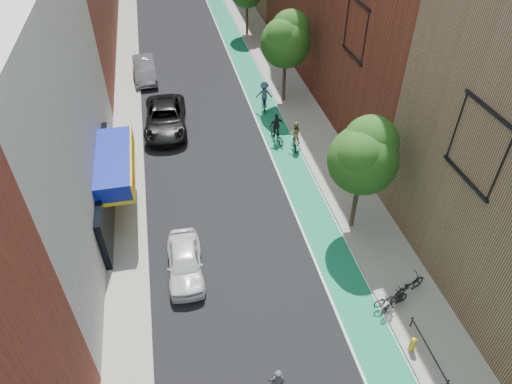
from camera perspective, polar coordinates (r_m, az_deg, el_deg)
bike_lane at (r=36.91m, az=0.15°, el=12.46°), size 2.00×68.00×0.01m
sidewalk_left at (r=36.33m, az=-15.73°, el=10.56°), size 2.00×68.00×0.15m
sidewalk_right at (r=37.43m, az=3.98°, el=12.89°), size 3.00×68.00×0.15m
tree_near at (r=22.00m, az=13.39°, el=4.53°), size 3.40×3.36×6.42m
tree_mid at (r=33.51m, az=3.83°, el=18.60°), size 3.55×3.53×6.74m
parked_car_white at (r=21.99m, az=-8.87°, el=-8.66°), size 1.76×4.10×1.38m
parked_car_black at (r=32.31m, az=-11.27°, el=9.04°), size 3.13×6.18×1.67m
parked_car_silver at (r=39.72m, az=-13.75°, el=14.69°), size 1.90×4.94×1.61m
cyclist_lane_near at (r=29.75m, az=4.88°, el=6.82°), size 0.86×1.58×1.95m
cyclist_lane_mid at (r=30.45m, az=2.59°, el=7.58°), size 1.06×1.96×2.04m
cyclist_lane_far at (r=33.85m, az=1.04°, el=11.74°), size 1.31×1.64×2.23m
parked_bike_near at (r=22.04m, az=18.62°, el=-11.02°), size 1.93×1.24×0.96m
parked_bike_mid at (r=21.27m, az=16.77°, el=-13.01°), size 1.55×1.03×0.91m
parked_bike_far at (r=21.40m, az=16.51°, el=-12.62°), size 1.67×0.69×0.86m
fire_hydrant at (r=20.33m, az=19.00°, el=-17.51°), size 0.27×0.27×0.77m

